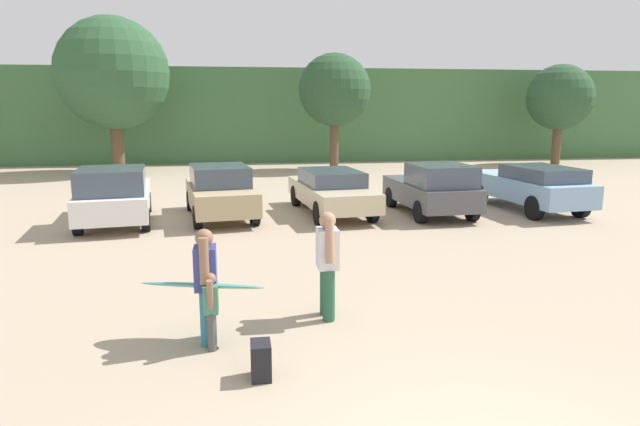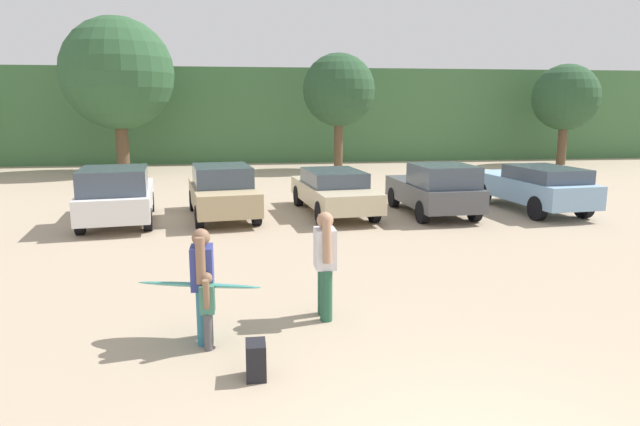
{
  "view_description": "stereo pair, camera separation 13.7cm",
  "coord_description": "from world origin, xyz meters",
  "px_view_note": "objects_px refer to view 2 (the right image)",
  "views": [
    {
      "loc": [
        -2.13,
        -3.98,
        3.22
      ],
      "look_at": [
        -0.45,
        7.16,
        1.06
      ],
      "focal_mm": 31.32,
      "sensor_mm": 36.0,
      "label": 1
    },
    {
      "loc": [
        -1.99,
        -4.0,
        3.22
      ],
      "look_at": [
        -0.45,
        7.16,
        1.06
      ],
      "focal_mm": 31.32,
      "sensor_mm": 36.0,
      "label": 2
    }
  ],
  "objects_px": {
    "parked_car_champagne": "(333,190)",
    "parked_car_dark_gray": "(435,189)",
    "person_companion": "(325,259)",
    "parked_car_sky_blue": "(534,186)",
    "parked_car_white": "(117,195)",
    "person_adult": "(203,278)",
    "parked_car_tan": "(222,191)",
    "surfboard_teal": "(199,285)",
    "person_child": "(207,305)",
    "backpack_dropped": "(256,360)"
  },
  "relations": [
    {
      "from": "parked_car_champagne",
      "to": "person_child",
      "type": "distance_m",
      "value": 9.84
    },
    {
      "from": "parked_car_white",
      "to": "parked_car_tan",
      "type": "relative_size",
      "value": 1.03
    },
    {
      "from": "parked_car_tan",
      "to": "person_companion",
      "type": "height_order",
      "value": "person_companion"
    },
    {
      "from": "surfboard_teal",
      "to": "person_companion",
      "type": "bearing_deg",
      "value": -147.64
    },
    {
      "from": "parked_car_tan",
      "to": "person_adult",
      "type": "bearing_deg",
      "value": 172.23
    },
    {
      "from": "parked_car_white",
      "to": "backpack_dropped",
      "type": "bearing_deg",
      "value": -167.02
    },
    {
      "from": "person_companion",
      "to": "backpack_dropped",
      "type": "xyz_separation_m",
      "value": [
        -1.11,
        -1.83,
        -0.71
      ]
    },
    {
      "from": "parked_car_white",
      "to": "parked_car_champagne",
      "type": "relative_size",
      "value": 0.93
    },
    {
      "from": "parked_car_sky_blue",
      "to": "person_companion",
      "type": "height_order",
      "value": "person_companion"
    },
    {
      "from": "parked_car_white",
      "to": "parked_car_tan",
      "type": "bearing_deg",
      "value": -88.15
    },
    {
      "from": "person_adult",
      "to": "backpack_dropped",
      "type": "xyz_separation_m",
      "value": [
        0.68,
        -1.18,
        -0.68
      ]
    },
    {
      "from": "person_companion",
      "to": "parked_car_sky_blue",
      "type": "bearing_deg",
      "value": -134.11
    },
    {
      "from": "parked_car_sky_blue",
      "to": "parked_car_tan",
      "type": "bearing_deg",
      "value": 83.18
    },
    {
      "from": "parked_car_champagne",
      "to": "parked_car_sky_blue",
      "type": "distance_m",
      "value": 6.26
    },
    {
      "from": "parked_car_tan",
      "to": "parked_car_champagne",
      "type": "xyz_separation_m",
      "value": [
        3.32,
        0.17,
        -0.07
      ]
    },
    {
      "from": "person_child",
      "to": "surfboard_teal",
      "type": "distance_m",
      "value": 0.38
    },
    {
      "from": "parked_car_tan",
      "to": "person_child",
      "type": "relative_size",
      "value": 4.17
    },
    {
      "from": "parked_car_tan",
      "to": "person_companion",
      "type": "bearing_deg",
      "value": -175.51
    },
    {
      "from": "parked_car_tan",
      "to": "person_child",
      "type": "height_order",
      "value": "parked_car_tan"
    },
    {
      "from": "backpack_dropped",
      "to": "parked_car_champagne",
      "type": "bearing_deg",
      "value": 75.73
    },
    {
      "from": "parked_car_sky_blue",
      "to": "backpack_dropped",
      "type": "distance_m",
      "value": 13.22
    },
    {
      "from": "parked_car_white",
      "to": "person_companion",
      "type": "relative_size",
      "value": 2.72
    },
    {
      "from": "parked_car_tan",
      "to": "surfboard_teal",
      "type": "height_order",
      "value": "parked_car_tan"
    },
    {
      "from": "parked_car_white",
      "to": "parked_car_sky_blue",
      "type": "bearing_deg",
      "value": -96.58
    },
    {
      "from": "parked_car_white",
      "to": "parked_car_sky_blue",
      "type": "height_order",
      "value": "parked_car_white"
    },
    {
      "from": "parked_car_tan",
      "to": "parked_car_sky_blue",
      "type": "distance_m",
      "value": 9.57
    },
    {
      "from": "parked_car_champagne",
      "to": "backpack_dropped",
      "type": "xyz_separation_m",
      "value": [
        -2.61,
        -10.25,
        -0.49
      ]
    },
    {
      "from": "parked_car_white",
      "to": "parked_car_dark_gray",
      "type": "xyz_separation_m",
      "value": [
        9.16,
        -0.05,
        -0.02
      ]
    },
    {
      "from": "person_adult",
      "to": "person_child",
      "type": "height_order",
      "value": "person_adult"
    },
    {
      "from": "person_child",
      "to": "person_companion",
      "type": "xyz_separation_m",
      "value": [
        1.72,
        0.87,
        0.34
      ]
    },
    {
      "from": "parked_car_champagne",
      "to": "parked_car_sky_blue",
      "type": "height_order",
      "value": "parked_car_sky_blue"
    },
    {
      "from": "surfboard_teal",
      "to": "parked_car_sky_blue",
      "type": "bearing_deg",
      "value": -123.07
    },
    {
      "from": "parked_car_champagne",
      "to": "person_companion",
      "type": "height_order",
      "value": "person_companion"
    },
    {
      "from": "parked_car_white",
      "to": "person_adult",
      "type": "relative_size",
      "value": 2.82
    },
    {
      "from": "surfboard_teal",
      "to": "person_child",
      "type": "bearing_deg",
      "value": 127.65
    },
    {
      "from": "person_adult",
      "to": "parked_car_tan",
      "type": "bearing_deg",
      "value": -89.75
    },
    {
      "from": "person_adult",
      "to": "person_child",
      "type": "xyz_separation_m",
      "value": [
        0.07,
        -0.22,
        -0.31
      ]
    },
    {
      "from": "parked_car_champagne",
      "to": "parked_car_dark_gray",
      "type": "relative_size",
      "value": 1.21
    },
    {
      "from": "parked_car_dark_gray",
      "to": "person_adult",
      "type": "height_order",
      "value": "person_adult"
    },
    {
      "from": "parked_car_champagne",
      "to": "person_adult",
      "type": "bearing_deg",
      "value": 154.24
    },
    {
      "from": "parked_car_tan",
      "to": "parked_car_sky_blue",
      "type": "relative_size",
      "value": 0.93
    },
    {
      "from": "parked_car_white",
      "to": "person_adult",
      "type": "bearing_deg",
      "value": -168.47
    },
    {
      "from": "parked_car_tan",
      "to": "person_adult",
      "type": "relative_size",
      "value": 2.74
    },
    {
      "from": "parked_car_tan",
      "to": "parked_car_sky_blue",
      "type": "xyz_separation_m",
      "value": [
        9.57,
        -0.27,
        -0.0
      ]
    },
    {
      "from": "person_companion",
      "to": "person_child",
      "type": "bearing_deg",
      "value": 26.94
    },
    {
      "from": "parked_car_champagne",
      "to": "parked_car_dark_gray",
      "type": "bearing_deg",
      "value": -108.99
    },
    {
      "from": "parked_car_dark_gray",
      "to": "person_child",
      "type": "bearing_deg",
      "value": 141.87
    },
    {
      "from": "person_child",
      "to": "person_companion",
      "type": "height_order",
      "value": "person_companion"
    },
    {
      "from": "person_adult",
      "to": "person_child",
      "type": "distance_m",
      "value": 0.39
    },
    {
      "from": "person_companion",
      "to": "parked_car_champagne",
      "type": "bearing_deg",
      "value": -100.07
    }
  ]
}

